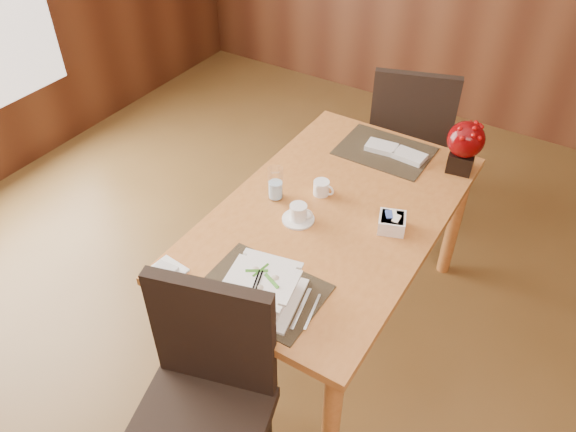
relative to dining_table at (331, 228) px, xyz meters
The scene contains 14 objects.
ground 0.89m from the dining_table, 90.00° to the right, with size 6.00×6.00×0.00m, color brown.
dining_table is the anchor object (origin of this frame).
placemat_near 0.56m from the dining_table, 90.00° to the right, with size 0.45×0.33×0.01m, color black.
placemat_far 0.56m from the dining_table, 90.00° to the left, with size 0.45×0.33×0.01m, color black.
soup_setting 0.60m from the dining_table, 87.79° to the right, with size 0.32×0.32×0.11m.
coffee_cup 0.21m from the dining_table, 126.83° to the right, with size 0.14×0.14×0.08m.
water_glass 0.32m from the dining_table, 169.26° to the right, with size 0.07×0.07×0.16m, color white.
creamer_jug 0.19m from the dining_table, 141.16° to the left, with size 0.09×0.09×0.07m, color white, non-canonical shape.
sugar_caddy 0.30m from the dining_table, ahead, with size 0.11×0.11×0.07m, color white.
berry_decor 0.74m from the dining_table, 58.49° to the left, with size 0.17×0.17×0.25m.
napkins_far 0.57m from the dining_table, 83.08° to the left, with size 0.30×0.11×0.03m, color silver, non-canonical shape.
bread_plate 0.77m from the dining_table, 118.91° to the right, with size 0.13×0.13×0.01m, color white.
near_chair 0.93m from the dining_table, 89.90° to the right, with size 0.58×0.58×1.01m.
far_chair 1.05m from the dining_table, 92.54° to the left, with size 0.59×0.60×1.01m.
Camera 1 is at (0.83, -1.10, 2.32)m, focal length 35.00 mm.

